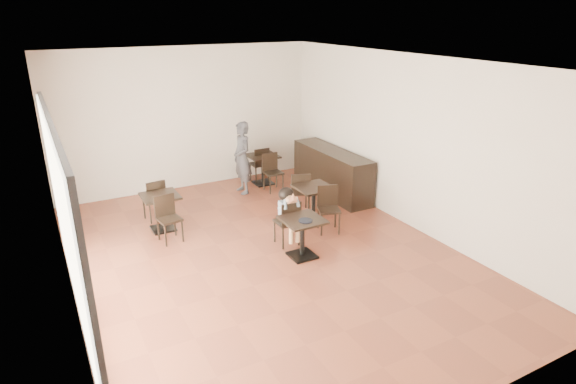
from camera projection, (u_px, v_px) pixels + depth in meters
floor at (265, 255)px, 8.17m from camera, size 6.00×8.00×0.01m
ceiling at (262, 62)px, 7.04m from camera, size 6.00×8.00×0.01m
wall_back at (187, 119)px, 10.89m from camera, size 6.00×0.01×3.20m
wall_front at (458, 284)px, 4.32m from camera, size 6.00×0.01×3.20m
wall_left at (57, 199)px, 6.27m from camera, size 0.01×8.00×3.20m
wall_right at (409, 143)px, 8.95m from camera, size 0.01×8.00×3.20m
storefront_window at (65, 227)px, 5.94m from camera, size 0.04×4.50×2.60m
child_table at (302, 238)px, 8.02m from camera, size 0.66×0.66×0.69m
child_chair at (287, 222)px, 8.45m from camera, size 0.38×0.38×0.84m
child at (287, 216)px, 8.41m from camera, size 0.38×0.53×1.05m
plate at (306, 221)px, 7.82m from camera, size 0.23×0.23×0.01m
pizza_slice at (292, 200)px, 8.12m from camera, size 0.24×0.19×0.06m
adult_patron at (242, 158)px, 10.75m from camera, size 0.39×0.60×1.63m
cafe_table_mid at (313, 204)px, 9.40m from camera, size 0.88×0.88×0.72m
cafe_table_left at (162, 212)px, 9.03m from camera, size 0.75×0.75×0.70m
cafe_table_back at (263, 169)px, 11.45m from camera, size 0.68×0.68×0.71m
chair_mid_a at (300, 192)px, 9.83m from camera, size 0.50×0.50×0.87m
chair_mid_b at (329, 210)px, 8.92m from camera, size 0.50×0.50×0.87m
chair_left_a at (154, 199)px, 9.45m from camera, size 0.43×0.43×0.84m
chair_left_b at (169, 219)px, 8.55m from camera, size 0.43×0.43×0.84m
chair_back_a at (259, 164)px, 11.59m from camera, size 0.39×0.39×0.86m
chair_back_b at (273, 173)px, 10.97m from camera, size 0.39×0.39×0.86m
service_counter at (332, 172)px, 10.82m from camera, size 0.60×2.40×1.00m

